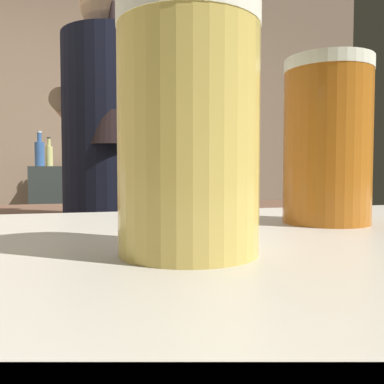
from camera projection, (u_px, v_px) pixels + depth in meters
The scene contains 12 objects.
wall_back at pixel (67, 139), 3.29m from camera, with size 5.20×0.10×2.70m, color #987B62.
prep_counter at pixel (134, 307), 1.89m from camera, with size 2.10×0.60×0.92m, color brown.
back_shelf at pixel (87, 241), 3.10m from camera, with size 0.78×0.36×1.12m, color #323835.
bartender at pixel (115, 191), 1.39m from camera, with size 0.44×0.52×1.76m.
knife_block at pixel (247, 183), 1.99m from camera, with size 0.10×0.08×0.29m.
chefs_knife at pixel (171, 207), 1.86m from camera, with size 0.24×0.03×0.01m, color silver.
pint_glass_near at pixel (327, 142), 0.36m from camera, with size 0.08×0.08×0.14m.
pint_glass_far at pixel (188, 129), 0.23m from camera, with size 0.08×0.08×0.14m.
bottle_vinegar at pixel (88, 153), 3.09m from camera, with size 0.06×0.06×0.27m.
bottle_olive_oil at pixel (49, 155), 3.05m from camera, with size 0.05×0.05×0.22m.
bottle_soy at pixel (40, 153), 2.90m from camera, with size 0.07×0.07×0.25m.
bottle_hot_sauce at pixel (106, 155), 3.09m from camera, with size 0.06×0.06×0.22m.
Camera 1 is at (0.14, -1.26, 1.09)m, focal length 38.31 mm.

